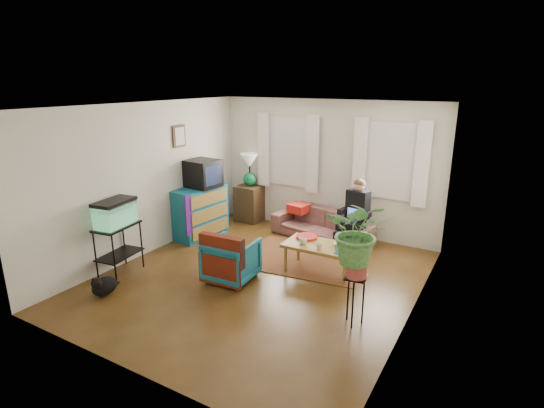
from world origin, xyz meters
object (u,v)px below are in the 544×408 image
Objects in this scene: side_table at (250,203)px; coffee_table at (320,258)px; aquarium_stand at (119,250)px; armchair at (232,258)px; dresser at (200,212)px; sofa at (322,220)px; plant_stand at (355,300)px.

side_table reaches higher than coffee_table.
aquarium_stand is at bearing -150.18° from coffee_table.
side_table reaches higher than armchair.
coffee_table is at bearing -1.37° from dresser.
side_table reaches higher than sofa.
dresser reaches higher than sofa.
dresser is at bearing -40.84° from armchair.
plant_stand is (0.97, -1.16, 0.09)m from coffee_table.
dresser is 2.73m from coffee_table.
armchair is 0.63× the size of coffee_table.
dresser is (-2.13, -1.01, 0.11)m from sofa.
side_table is 2.85m from armchair.
dresser is 1.66× the size of plant_stand.
sofa is at bearing -105.82° from armchair.
plant_stand reaches higher than coffee_table.
sofa is at bearing -8.60° from side_table.
coffee_table is (2.70, -0.35, -0.25)m from dresser.
plant_stand is at bearing 169.48° from armchair.
sofa is at bearing 111.78° from coffee_table.
aquarium_stand is 1.12× the size of armchair.
side_table is 0.97× the size of aquarium_stand.
aquarium_stand is 1.22× the size of plant_stand.
sofa is 1.72× the size of coffee_table.
dresser is 1.52× the size of armchair.
coffee_table is (0.57, -1.36, -0.15)m from sofa.
dresser is at bearing 81.74° from aquarium_stand.
dresser reaches higher than armchair.
dresser is 3.97m from plant_stand.
sofa is 1.80× the size of dresser.
dresser is 2.06m from armchair.
dresser is at bearing 157.71° from plant_stand.
sofa is at bearing 46.15° from aquarium_stand.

